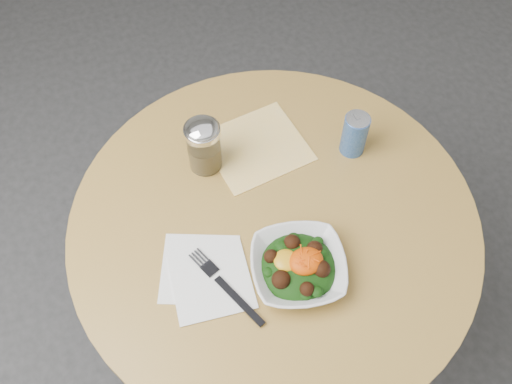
% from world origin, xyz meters
% --- Properties ---
extents(ground, '(6.00, 6.00, 0.00)m').
position_xyz_m(ground, '(0.00, 0.00, 0.00)').
color(ground, '#2C2C2F').
rests_on(ground, ground).
extents(table, '(0.90, 0.90, 0.75)m').
position_xyz_m(table, '(0.00, 0.00, 0.55)').
color(table, black).
rests_on(table, ground).
extents(cloth_napkin, '(0.24, 0.22, 0.00)m').
position_xyz_m(cloth_napkin, '(0.04, 0.20, 0.75)').
color(cloth_napkin, '#EEA10C').
rests_on(cloth_napkin, table).
extents(paper_napkins, '(0.21, 0.23, 0.00)m').
position_xyz_m(paper_napkins, '(-0.18, -0.07, 0.75)').
color(paper_napkins, white).
rests_on(paper_napkins, table).
extents(salad_bowl, '(0.23, 0.23, 0.07)m').
position_xyz_m(salad_bowl, '(-0.00, -0.13, 0.78)').
color(salad_bowl, silver).
rests_on(salad_bowl, table).
extents(fork, '(0.10, 0.21, 0.00)m').
position_xyz_m(fork, '(-0.15, -0.11, 0.76)').
color(fork, black).
rests_on(fork, table).
extents(spice_shaker, '(0.08, 0.08, 0.14)m').
position_xyz_m(spice_shaker, '(-0.09, 0.19, 0.82)').
color(spice_shaker, silver).
rests_on(spice_shaker, table).
extents(beverage_can, '(0.06, 0.06, 0.11)m').
position_xyz_m(beverage_can, '(0.24, 0.11, 0.81)').
color(beverage_can, navy).
rests_on(beverage_can, table).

